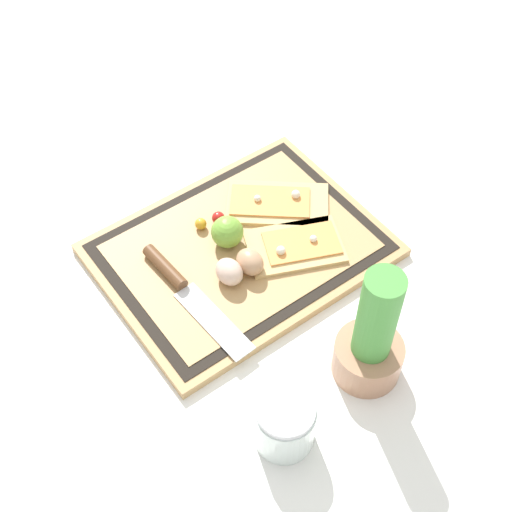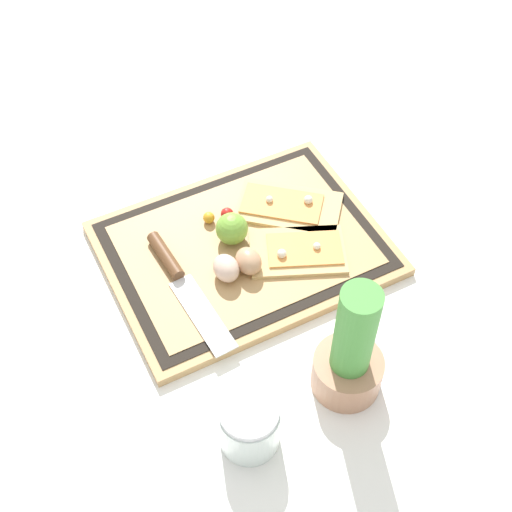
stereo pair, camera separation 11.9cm
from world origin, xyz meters
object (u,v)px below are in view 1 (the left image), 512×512
pizza_slice_near (276,203)px  sauce_jar (285,425)px  pizza_slice_far (296,246)px  knife (178,282)px  egg_brown (250,262)px  egg_pink (229,272)px  lime (227,232)px  cherry_tomato_red (217,219)px  herb_pot (371,341)px  cherry_tomato_yellow (201,224)px

pizza_slice_near → sauce_jar: 0.44m
pizza_slice_near → pizza_slice_far: (0.03, 0.10, 0.00)m
knife → egg_brown: egg_brown is taller
knife → sauce_jar: sauce_jar is taller
egg_pink → lime: lime is taller
pizza_slice_far → lime: (0.09, -0.08, 0.02)m
knife → cherry_tomato_red: (-0.13, -0.07, 0.00)m
sauce_jar → knife: bearing=-93.3°
herb_pot → cherry_tomato_red: bearing=-86.2°
lime → cherry_tomato_yellow: bearing=-71.3°
cherry_tomato_red → egg_pink: bearing=65.0°
herb_pot → egg_brown: bearing=-81.1°
knife → cherry_tomato_yellow: 0.13m
herb_pot → egg_pink: bearing=-72.8°
lime → pizza_slice_far: bearing=138.2°
pizza_slice_near → egg_pink: (0.16, 0.09, 0.02)m
knife → cherry_tomato_red: same height
pizza_slice_far → knife: (0.21, -0.05, 0.00)m
herb_pot → sauce_jar: (0.17, 0.01, -0.04)m
pizza_slice_far → sauce_jar: bearing=48.8°
pizza_slice_near → knife: size_ratio=0.79×
pizza_slice_near → knife: (0.24, 0.05, 0.00)m
pizza_slice_far → herb_pot: 0.25m
pizza_slice_near → herb_pot: bearing=75.8°
egg_pink → sauce_jar: sauce_jar is taller
egg_brown → herb_pot: 0.25m
egg_brown → cherry_tomato_red: 0.12m
pizza_slice_far → lime: 0.12m
cherry_tomato_red → herb_pot: bearing=93.8°
knife → egg_brown: 0.12m
egg_brown → lime: size_ratio=0.94×
pizza_slice_far → knife: pizza_slice_far is taller
egg_brown → lime: bearing=-93.2°
sauce_jar → pizza_slice_far: bearing=-131.2°
pizza_slice_near → sauce_jar: bearing=54.2°
egg_brown → egg_pink: 0.04m
egg_brown → herb_pot: size_ratio=0.23×
lime → cherry_tomato_red: size_ratio=2.43×
egg_brown → cherry_tomato_yellow: (0.01, -0.13, -0.01)m
knife → cherry_tomato_yellow: (-0.10, -0.08, 0.00)m
lime → herb_pot: bearing=96.3°
pizza_slice_near → egg_pink: egg_pink is taller
pizza_slice_near → sauce_jar: (0.26, 0.35, 0.01)m
cherry_tomato_yellow → egg_pink: bearing=78.7°
pizza_slice_near → sauce_jar: sauce_jar is taller
pizza_slice_far → herb_pot: bearing=77.5°
knife → sauce_jar: (0.02, 0.31, 0.01)m
cherry_tomato_yellow → pizza_slice_near: bearing=166.1°
knife → herb_pot: herb_pot is taller
cherry_tomato_yellow → herb_pot: 0.38m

